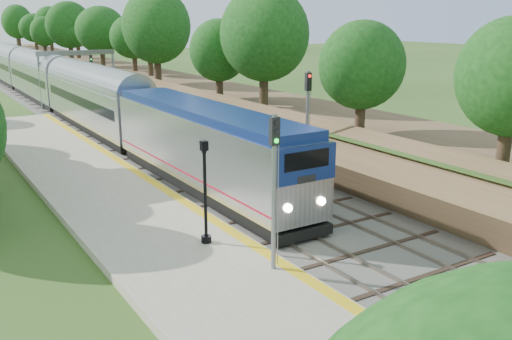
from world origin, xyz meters
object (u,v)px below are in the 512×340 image
train (41,81)px  signal_farside (307,114)px  signal_gantry (77,63)px  lamppost_far (205,198)px  signal_platform (274,176)px

train → signal_farside: (6.20, -43.77, 1.75)m
signal_gantry → train: size_ratio=0.08×
lamppost_far → signal_platform: size_ratio=0.74×
lamppost_far → signal_farside: (10.10, 6.36, 1.77)m
train → lamppost_far: 50.28m
signal_gantry → train: (-2.47, 7.07, -2.42)m
lamppost_far → signal_gantry: bearing=81.6°
signal_gantry → lamppost_far: (-6.37, -43.05, -2.44)m
train → signal_farside: bearing=-81.9°
signal_gantry → signal_farside: 36.89m
signal_platform → signal_farside: 13.57m
train → lamppost_far: size_ratio=23.73×
train → signal_platform: 53.94m
train → signal_platform: size_ratio=17.61×
train → signal_platform: signal_platform is taller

